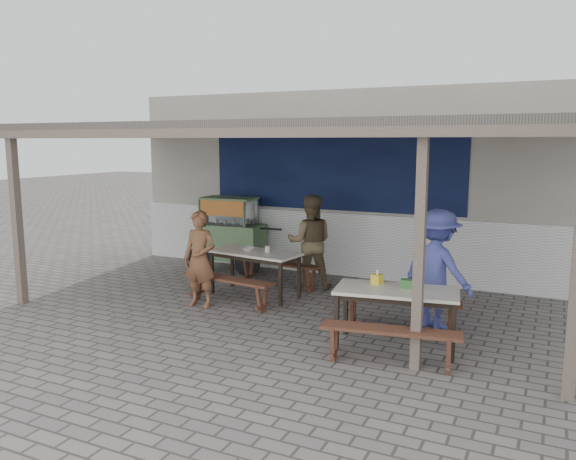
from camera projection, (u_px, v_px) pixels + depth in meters
The scene contains 17 objects.
ground at pixel (269, 318), 8.17m from camera, with size 60.00×60.00×0.00m, color slate.
back_wall at pixel (352, 184), 11.09m from camera, with size 9.00×1.28×3.50m.
warung_roof at pixel (296, 130), 8.54m from camera, with size 9.00×4.21×2.81m.
table_left at pixel (255, 256), 9.26m from camera, with size 1.59×0.86×0.75m.
bench_left_street at pixel (228, 284), 8.73m from camera, with size 1.64×0.50×0.45m.
bench_left_wall at pixel (279, 268), 9.89m from camera, with size 1.64×0.50×0.45m.
table_right at pixel (397, 295), 6.91m from camera, with size 1.59×0.95×0.75m.
bench_right_street at pixel (390, 338), 6.37m from camera, with size 1.62×0.53×0.45m.
bench_right_wall at pixel (401, 307), 7.56m from camera, with size 1.62×0.53×0.45m.
vendor_cart at pixel (230, 231), 11.07m from camera, with size 1.82×0.79×1.46m.
patron_street_side at pixel (200, 259), 8.65m from camera, with size 0.55×0.36×1.50m, color brown.
patron_wall_side at pixel (310, 242), 9.71m from camera, with size 0.80×0.62×1.64m, color brown.
patron_right_table at pixel (437, 269), 7.66m from camera, with size 1.06×0.61×1.65m, color #474EA5.
tissue_box at pixel (377, 279), 7.14m from camera, with size 0.12×0.12×0.12m, color yellow.
donation_box at pixel (407, 284), 6.94m from camera, with size 0.16×0.11×0.11m, color #326C30.
condiment_jar at pixel (267, 249), 9.21m from camera, with size 0.09×0.09×0.10m, color silver.
condiment_bowl at pixel (249, 249), 9.34m from camera, with size 0.20×0.20×0.05m, color white.
Camera 1 is at (3.67, -6.97, 2.55)m, focal length 35.00 mm.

